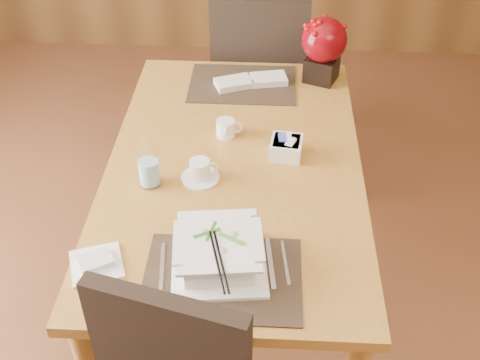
# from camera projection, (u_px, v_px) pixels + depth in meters

# --- Properties ---
(dining_table) EXTENTS (0.90, 1.50, 0.75)m
(dining_table) POSITION_uv_depth(u_px,v_px,m) (235.00, 183.00, 2.20)
(dining_table) COLOR #B78133
(dining_table) RESTS_ON ground
(placemat_near) EXTENTS (0.45, 0.33, 0.01)m
(placemat_near) POSITION_uv_depth(u_px,v_px,m) (223.00, 277.00, 1.71)
(placemat_near) COLOR black
(placemat_near) RESTS_ON dining_table
(placemat_far) EXTENTS (0.45, 0.33, 0.01)m
(placemat_far) POSITION_uv_depth(u_px,v_px,m) (242.00, 84.00, 2.57)
(placemat_far) COLOR black
(placemat_far) RESTS_ON dining_table
(soup_setting) EXTENTS (0.30, 0.30, 0.11)m
(soup_setting) POSITION_uv_depth(u_px,v_px,m) (219.00, 254.00, 1.71)
(soup_setting) COLOR white
(soup_setting) RESTS_ON dining_table
(coffee_cup) EXTENTS (0.13, 0.13, 0.08)m
(coffee_cup) POSITION_uv_depth(u_px,v_px,m) (200.00, 171.00, 2.04)
(coffee_cup) COLOR white
(coffee_cup) RESTS_ON dining_table
(water_glass) EXTENTS (0.08, 0.08, 0.18)m
(water_glass) POSITION_uv_depth(u_px,v_px,m) (148.00, 163.00, 1.99)
(water_glass) COLOR white
(water_glass) RESTS_ON dining_table
(creamer_jug) EXTENTS (0.10, 0.10, 0.07)m
(creamer_jug) POSITION_uv_depth(u_px,v_px,m) (226.00, 128.00, 2.25)
(creamer_jug) COLOR white
(creamer_jug) RESTS_ON dining_table
(sugar_caddy) EXTENTS (0.12, 0.12, 0.07)m
(sugar_caddy) POSITION_uv_depth(u_px,v_px,m) (286.00, 148.00, 2.15)
(sugar_caddy) COLOR white
(sugar_caddy) RESTS_ON dining_table
(berry_decor) EXTENTS (0.19, 0.19, 0.28)m
(berry_decor) POSITION_uv_depth(u_px,v_px,m) (324.00, 46.00, 2.50)
(berry_decor) COLOR black
(berry_decor) RESTS_ON dining_table
(napkins_far) EXTENTS (0.32, 0.19, 0.03)m
(napkins_far) POSITION_uv_depth(u_px,v_px,m) (254.00, 81.00, 2.55)
(napkins_far) COLOR white
(napkins_far) RESTS_ON dining_table
(bread_plate) EXTENTS (0.19, 0.19, 0.01)m
(bread_plate) POSITION_uv_depth(u_px,v_px,m) (97.00, 264.00, 1.75)
(bread_plate) COLOR white
(bread_plate) RESTS_ON dining_table
(far_chair) EXTENTS (0.49, 0.49, 1.01)m
(far_chair) POSITION_uv_depth(u_px,v_px,m) (260.00, 76.00, 2.99)
(far_chair) COLOR black
(far_chair) RESTS_ON ground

